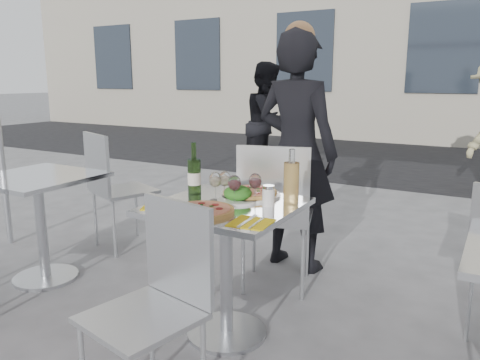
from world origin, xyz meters
The scene contains 21 objects.
ground centered at (0.00, 0.00, 0.00)m, with size 80.00×80.00×0.00m, color slate.
street_asphalt centered at (0.00, 6.50, 0.00)m, with size 24.00×5.00×0.00m, color black.
main_table centered at (0.00, 0.00, 0.54)m, with size 0.72×0.72×0.75m.
side_table_left centered at (-1.50, 0.00, 0.54)m, with size 0.72×0.72×0.75m.
chair_far centered at (-0.01, 0.62, 0.59)m, with size 0.57×0.58×0.99m.
chair_near centered at (0.05, -0.62, 0.53)m, with size 0.49×0.50×0.90m.
side_chair_lfar centered at (-1.50, 0.69, 0.58)m, with size 0.58×0.59×0.97m.
woman_diner centered at (-0.07, 1.11, 0.86)m, with size 0.63×0.41×1.73m, color black.
pedestrian_a centered at (-1.52, 3.60, 0.80)m, with size 0.78×0.61×1.61m, color black.
pizza_near centered at (-0.02, -0.19, 0.76)m, with size 0.32×0.32×0.02m.
pizza_far centered at (0.03, 0.21, 0.77)m, with size 0.34×0.34×0.03m.
salad_plate centered at (0.03, 0.08, 0.79)m, with size 0.22×0.22×0.09m.
wine_bottle centered at (-0.27, 0.10, 0.86)m, with size 0.07×0.08×0.29m.
carafe centered at (0.30, 0.17, 0.87)m, with size 0.08×0.08×0.29m.
sugar_shaker centered at (0.21, 0.08, 0.80)m, with size 0.06×0.06×0.11m.
wineglass_white_a centered at (-0.09, 0.04, 0.86)m, with size 0.07×0.07×0.16m.
wineglass_white_b centered at (-0.06, 0.08, 0.86)m, with size 0.07×0.07×0.16m.
wineglass_red_a centered at (0.04, 0.01, 0.86)m, with size 0.07×0.07×0.16m.
wineglass_red_b centered at (0.12, 0.11, 0.86)m, with size 0.07×0.07×0.16m.
napkin_left centered at (-0.27, -0.19, 0.75)m, with size 0.24×0.24×0.01m.
napkin_right centered at (0.27, -0.22, 0.75)m, with size 0.20×0.20×0.01m.
Camera 1 is at (1.23, -2.02, 1.39)m, focal length 35.00 mm.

